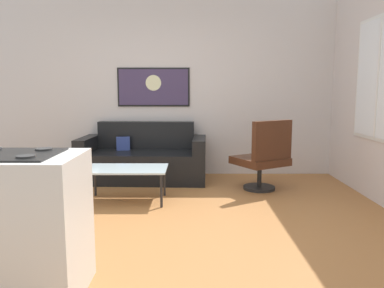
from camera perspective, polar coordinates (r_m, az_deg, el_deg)
The scene contains 7 objects.
ground at distance 3.87m, azimuth -5.83°, elevation -12.52°, with size 6.40×6.40×0.04m, color #A56A39.
back_wall at distance 6.04m, azimuth -3.62°, elevation 8.65°, with size 6.40×0.05×2.80m, color silver.
couch at distance 5.73m, azimuth -7.14°, elevation -2.47°, with size 1.88×0.89×0.86m.
coffee_table at distance 4.65m, azimuth -9.73°, elevation -3.96°, with size 0.99×0.59×0.41m.
armchair at distance 5.14m, azimuth 10.91°, elevation -1.91°, with size 0.83×0.82×0.95m.
wall_painting at distance 6.02m, azimuth -5.65°, elevation 8.51°, with size 1.13×0.03×0.60m.
window at distance 5.01m, azimuth 26.43°, elevation 8.85°, with size 0.03×1.18×1.48m.
Camera 1 is at (0.39, -3.60, 1.34)m, focal length 35.50 mm.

